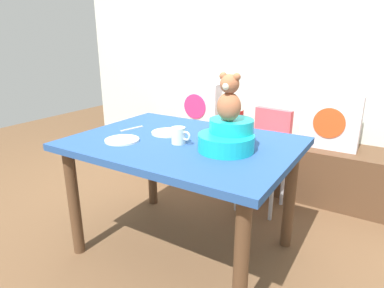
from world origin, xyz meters
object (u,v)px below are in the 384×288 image
at_px(pillow_floral_right, 331,121).
at_px(highchair, 264,146).
at_px(infant_seat_teal, 228,137).
at_px(dinner_plate_far, 167,133).
at_px(pillow_floral_left, 199,105).
at_px(dining_table, 183,156).
at_px(coffee_mug, 179,136).
at_px(dinner_plate_near, 122,140).
at_px(book_stack, 271,133).
at_px(ketchup_bottle, 238,120).
at_px(teddy_bear, 229,99).

distance_m(pillow_floral_right, highchair, 0.59).
height_order(infant_seat_teal, dinner_plate_far, infant_seat_teal).
distance_m(pillow_floral_right, infant_seat_teal, 1.26).
distance_m(pillow_floral_left, dining_table, 1.35).
bearing_deg(dinner_plate_far, dining_table, -23.12).
xyz_separation_m(pillow_floral_right, dining_table, (-0.62, -1.20, -0.04)).
bearing_deg(pillow_floral_right, coffee_mug, -115.66).
distance_m(pillow_floral_right, dinner_plate_near, 1.68).
height_order(coffee_mug, dinner_plate_far, coffee_mug).
height_order(pillow_floral_left, book_stack, pillow_floral_left).
bearing_deg(infant_seat_teal, pillow_floral_right, 74.96).
bearing_deg(ketchup_bottle, pillow_floral_left, 132.09).
bearing_deg(highchair, coffee_mug, -104.13).
bearing_deg(infant_seat_teal, highchair, 94.85).
distance_m(teddy_bear, coffee_mug, 0.37).
distance_m(infant_seat_teal, dinner_plate_far, 0.47).
height_order(dining_table, infant_seat_teal, infant_seat_teal).
xyz_separation_m(highchair, infant_seat_teal, (0.07, -0.80, 0.29)).
bearing_deg(pillow_floral_right, pillow_floral_left, 180.00).
height_order(highchair, dinner_plate_near, highchair).
height_order(highchair, infant_seat_teal, infant_seat_teal).
relative_size(pillow_floral_right, coffee_mug, 3.67).
relative_size(highchair, ketchup_bottle, 4.27).
bearing_deg(book_stack, dining_table, -96.26).
height_order(book_stack, coffee_mug, coffee_mug).
distance_m(infant_seat_teal, dinner_plate_near, 0.62).
height_order(book_stack, dinner_plate_near, dinner_plate_near).
relative_size(pillow_floral_right, dining_table, 0.34).
height_order(highchair, coffee_mug, coffee_mug).
height_order(dining_table, dinner_plate_far, dinner_plate_far).
xyz_separation_m(infant_seat_teal, ketchup_bottle, (-0.08, 0.31, 0.02)).
relative_size(teddy_bear, coffee_mug, 2.08).
distance_m(pillow_floral_left, ketchup_bottle, 1.22).
height_order(highchair, ketchup_bottle, ketchup_bottle).
relative_size(dining_table, teddy_bear, 5.17).
xyz_separation_m(pillow_floral_left, dinner_plate_far, (0.44, -1.13, 0.07)).
height_order(infant_seat_teal, teddy_bear, teddy_bear).
xyz_separation_m(dining_table, coffee_mug, (0.01, -0.06, 0.15)).
bearing_deg(dining_table, coffee_mug, -78.95).
distance_m(pillow_floral_right, dinner_plate_far, 1.38).
bearing_deg(infant_seat_teal, coffee_mug, -169.85).
xyz_separation_m(pillow_floral_left, pillow_floral_right, (1.22, 0.00, 0.00)).
relative_size(dining_table, ketchup_bottle, 6.99).
bearing_deg(book_stack, teddy_bear, -82.66).
bearing_deg(teddy_bear, coffee_mug, -169.96).
xyz_separation_m(book_stack, dinner_plate_far, (-0.30, -1.15, 0.24)).
xyz_separation_m(pillow_floral_right, ketchup_bottle, (-0.41, -0.90, 0.15)).
relative_size(pillow_floral_right, teddy_bear, 1.76).
distance_m(dining_table, infant_seat_teal, 0.34).
xyz_separation_m(pillow_floral_left, highchair, (0.83, -0.42, -0.16)).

